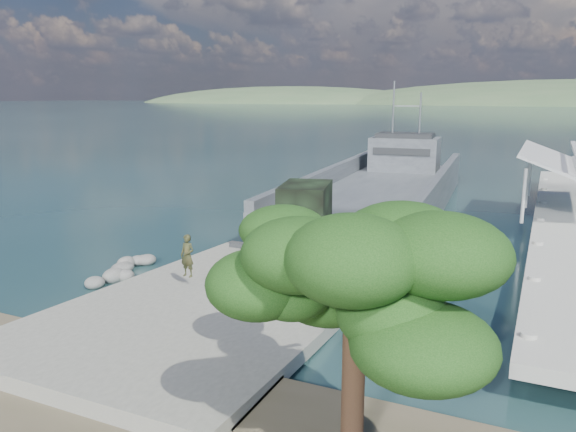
# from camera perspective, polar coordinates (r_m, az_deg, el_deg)

# --- Properties ---
(ground) EXTENTS (1400.00, 1400.00, 0.00)m
(ground) POSITION_cam_1_polar(r_m,az_deg,el_deg) (24.21, -5.13, -8.39)
(ground) COLOR #173638
(ground) RESTS_ON ground
(boat_ramp) EXTENTS (10.00, 18.00, 0.50)m
(boat_ramp) POSITION_cam_1_polar(r_m,az_deg,el_deg) (23.32, -6.38, -8.58)
(boat_ramp) COLOR slate
(boat_ramp) RESTS_ON ground
(shoreline_rocks) EXTENTS (3.20, 5.60, 0.90)m
(shoreline_rocks) POSITION_cam_1_polar(r_m,az_deg,el_deg) (28.04, -15.72, -5.91)
(shoreline_rocks) COLOR #5B5B58
(shoreline_rocks) RESTS_ON ground
(pier) EXTENTS (6.40, 44.00, 6.10)m
(pier) POSITION_cam_1_polar(r_m,az_deg,el_deg) (39.00, 26.73, 0.69)
(pier) COLOR #B7B7AC
(pier) RESTS_ON ground
(landing_craft) EXTENTS (11.22, 35.98, 10.54)m
(landing_craft) POSITION_cam_1_polar(r_m,az_deg,el_deg) (43.07, 9.47, 1.82)
(landing_craft) COLOR #3E444A
(landing_craft) RESTS_ON ground
(military_truck) EXTENTS (4.19, 8.25, 3.67)m
(military_truck) POSITION_cam_1_polar(r_m,az_deg,el_deg) (26.89, 1.27, -1.06)
(military_truck) COLOR black
(military_truck) RESTS_ON boat_ramp
(soldier) EXTENTS (0.70, 0.48, 1.84)m
(soldier) POSITION_cam_1_polar(r_m,az_deg,el_deg) (24.37, -10.15, -4.87)
(soldier) COLOR black
(soldier) RESTS_ON boat_ramp
(overhang_tree) EXTENTS (6.58, 6.06, 5.98)m
(overhang_tree) POSITION_cam_1_polar(r_m,az_deg,el_deg) (12.58, 5.59, -4.95)
(overhang_tree) COLOR #371F16
(overhang_tree) RESTS_ON ground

